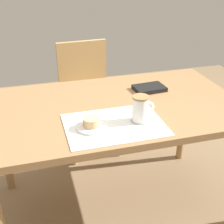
% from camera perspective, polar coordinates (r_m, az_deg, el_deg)
% --- Properties ---
extents(ground_plane, '(4.40, 4.40, 0.02)m').
position_cam_1_polar(ground_plane, '(2.09, 0.37, -16.64)').
color(ground_plane, '#846B4C').
extents(dining_table, '(1.38, 0.81, 0.71)m').
position_cam_1_polar(dining_table, '(1.71, 0.44, -0.77)').
color(dining_table, '#997047').
rests_on(dining_table, ground_plane).
extents(wooden_chair, '(0.44, 0.44, 0.84)m').
position_cam_1_polar(wooden_chair, '(2.43, -4.60, 3.77)').
color(wooden_chair, tan).
rests_on(wooden_chair, ground_plane).
extents(placemat, '(0.47, 0.34, 0.00)m').
position_cam_1_polar(placemat, '(1.48, 0.42, -2.33)').
color(placemat, white).
rests_on(placemat, dining_table).
extents(pastry_plate, '(0.15, 0.15, 0.01)m').
position_cam_1_polar(pastry_plate, '(1.45, -3.70, -2.66)').
color(pastry_plate, white).
rests_on(pastry_plate, placemat).
extents(pastry, '(0.08, 0.08, 0.04)m').
position_cam_1_polar(pastry, '(1.44, -3.73, -1.77)').
color(pastry, '#E5BC7F').
rests_on(pastry, pastry_plate).
extents(coffee_coaster, '(0.09, 0.09, 0.00)m').
position_cam_1_polar(coffee_coaster, '(1.52, 5.09, -1.54)').
color(coffee_coaster, '#99999E').
rests_on(coffee_coaster, placemat).
extents(coffee_mug, '(0.11, 0.08, 0.13)m').
position_cam_1_polar(coffee_mug, '(1.49, 5.27, 0.68)').
color(coffee_mug, white).
rests_on(coffee_mug, coffee_coaster).
extents(teaspoon, '(0.13, 0.03, 0.01)m').
position_cam_1_polar(teaspoon, '(1.41, 5.89, -3.97)').
color(teaspoon, silver).
rests_on(teaspoon, placemat).
extents(small_book, '(0.19, 0.14, 0.02)m').
position_cam_1_polar(small_book, '(1.86, 6.85, 4.35)').
color(small_book, black).
rests_on(small_book, dining_table).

